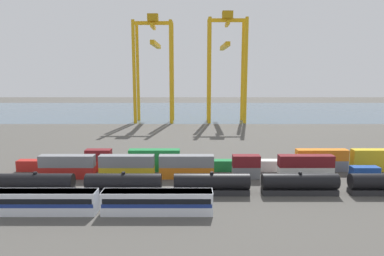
# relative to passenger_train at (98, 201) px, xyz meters

# --- Properties ---
(ground_plane) EXTENTS (420.00, 420.00, 0.00)m
(ground_plane) POSITION_rel_passenger_train_xyz_m (16.07, 60.53, -2.14)
(ground_plane) COLOR #4C4944
(harbour_water) EXTENTS (400.00, 110.00, 0.01)m
(harbour_water) POSITION_rel_passenger_train_xyz_m (16.07, 154.83, -2.14)
(harbour_water) COLOR #475B6B
(harbour_water) RESTS_ON ground_plane
(passenger_train) EXTENTS (37.64, 3.14, 3.90)m
(passenger_train) POSITION_rel_passenger_train_xyz_m (0.00, 0.00, 0.00)
(passenger_train) COLOR silver
(passenger_train) RESTS_ON ground_plane
(freight_tank_row) EXTENTS (82.36, 2.98, 4.44)m
(freight_tank_row) POSITION_rel_passenger_train_xyz_m (19.19, 9.09, -0.03)
(freight_tank_row) COLOR #232326
(freight_tank_row) RESTS_ON ground_plane
(shipping_container_0) EXTENTS (12.10, 2.44, 2.60)m
(shipping_container_0) POSITION_rel_passenger_train_xyz_m (-12.31, 19.35, -0.84)
(shipping_container_0) COLOR #AD211C
(shipping_container_0) RESTS_ON ground_plane
(shipping_container_1) EXTENTS (12.10, 2.44, 2.60)m
(shipping_container_1) POSITION_rel_passenger_train_xyz_m (-12.31, 19.35, 1.76)
(shipping_container_1) COLOR slate
(shipping_container_1) RESTS_ON shipping_container_0
(shipping_container_2) EXTENTS (12.10, 2.44, 2.60)m
(shipping_container_2) POSITION_rel_passenger_train_xyz_m (0.93, 19.35, -0.84)
(shipping_container_2) COLOR gold
(shipping_container_2) RESTS_ON ground_plane
(shipping_container_3) EXTENTS (12.10, 2.44, 2.60)m
(shipping_container_3) POSITION_rel_passenger_train_xyz_m (0.93, 19.35, 1.76)
(shipping_container_3) COLOR slate
(shipping_container_3) RESTS_ON shipping_container_2
(shipping_container_4) EXTENTS (12.10, 2.44, 2.60)m
(shipping_container_4) POSITION_rel_passenger_train_xyz_m (14.16, 19.35, -0.84)
(shipping_container_4) COLOR orange
(shipping_container_4) RESTS_ON ground_plane
(shipping_container_5) EXTENTS (12.10, 2.44, 2.60)m
(shipping_container_5) POSITION_rel_passenger_train_xyz_m (14.16, 19.35, 1.76)
(shipping_container_5) COLOR slate
(shipping_container_5) RESTS_ON shipping_container_4
(shipping_container_6) EXTENTS (6.04, 2.44, 2.60)m
(shipping_container_6) POSITION_rel_passenger_train_xyz_m (27.40, 19.35, -0.84)
(shipping_container_6) COLOR slate
(shipping_container_6) RESTS_ON ground_plane
(shipping_container_7) EXTENTS (6.04, 2.44, 2.60)m
(shipping_container_7) POSITION_rel_passenger_train_xyz_m (27.40, 19.35, 1.76)
(shipping_container_7) COLOR maroon
(shipping_container_7) RESTS_ON shipping_container_6
(shipping_container_8) EXTENTS (12.10, 2.44, 2.60)m
(shipping_container_8) POSITION_rel_passenger_train_xyz_m (40.64, 19.35, -0.84)
(shipping_container_8) COLOR silver
(shipping_container_8) RESTS_ON ground_plane
(shipping_container_9) EXTENTS (12.10, 2.44, 2.60)m
(shipping_container_9) POSITION_rel_passenger_train_xyz_m (40.64, 19.35, 1.76)
(shipping_container_9) COLOR maroon
(shipping_container_9) RESTS_ON shipping_container_8
(shipping_container_10) EXTENTS (6.04, 2.44, 2.60)m
(shipping_container_10) POSITION_rel_passenger_train_xyz_m (53.88, 19.35, -0.84)
(shipping_container_10) COLOR #1C4299
(shipping_container_10) RESTS_ON ground_plane
(shipping_container_11) EXTENTS (12.10, 2.44, 2.60)m
(shipping_container_11) POSITION_rel_passenger_train_xyz_m (-20.21, 25.08, -0.84)
(shipping_container_11) COLOR #AD211C
(shipping_container_11) RESTS_ON ground_plane
(shipping_container_12) EXTENTS (6.04, 2.44, 2.60)m
(shipping_container_12) POSITION_rel_passenger_train_xyz_m (-6.90, 25.08, -0.84)
(shipping_container_12) COLOR #AD211C
(shipping_container_12) RESTS_ON ground_plane
(shipping_container_13) EXTENTS (6.04, 2.44, 2.60)m
(shipping_container_13) POSITION_rel_passenger_train_xyz_m (-6.90, 25.08, 1.76)
(shipping_container_13) COLOR maroon
(shipping_container_13) RESTS_ON shipping_container_12
(shipping_container_14) EXTENTS (12.10, 2.44, 2.60)m
(shipping_container_14) POSITION_rel_passenger_train_xyz_m (6.41, 25.08, -0.84)
(shipping_container_14) COLOR #197538
(shipping_container_14) RESTS_ON ground_plane
(shipping_container_15) EXTENTS (12.10, 2.44, 2.60)m
(shipping_container_15) POSITION_rel_passenger_train_xyz_m (6.41, 25.08, 1.76)
(shipping_container_15) COLOR #197538
(shipping_container_15) RESTS_ON shipping_container_14
(shipping_container_16) EXTENTS (12.10, 2.44, 2.60)m
(shipping_container_16) POSITION_rel_passenger_train_xyz_m (19.71, 25.08, -0.84)
(shipping_container_16) COLOR #197538
(shipping_container_16) RESTS_ON ground_plane
(shipping_container_17) EXTENTS (12.10, 2.44, 2.60)m
(shipping_container_17) POSITION_rel_passenger_train_xyz_m (33.02, 25.08, -0.84)
(shipping_container_17) COLOR silver
(shipping_container_17) RESTS_ON ground_plane
(shipping_container_18) EXTENTS (12.10, 2.44, 2.60)m
(shipping_container_18) POSITION_rel_passenger_train_xyz_m (46.32, 25.08, -0.84)
(shipping_container_18) COLOR slate
(shipping_container_18) RESTS_ON ground_plane
(shipping_container_19) EXTENTS (12.10, 2.44, 2.60)m
(shipping_container_19) POSITION_rel_passenger_train_xyz_m (46.32, 25.08, 1.76)
(shipping_container_19) COLOR orange
(shipping_container_19) RESTS_ON shipping_container_18
(shipping_container_20) EXTENTS (12.10, 2.44, 2.60)m
(shipping_container_20) POSITION_rel_passenger_train_xyz_m (59.63, 25.08, -0.84)
(shipping_container_20) COLOR gold
(shipping_container_20) RESTS_ON ground_plane
(shipping_container_21) EXTENTS (12.10, 2.44, 2.60)m
(shipping_container_21) POSITION_rel_passenger_train_xyz_m (59.63, 25.08, 1.76)
(shipping_container_21) COLOR gold
(shipping_container_21) RESTS_ON shipping_container_20
(gantry_crane_west) EXTENTS (18.32, 33.29, 49.60)m
(gantry_crane_west) POSITION_rel_passenger_train_xyz_m (-2.50, 109.66, 27.87)
(gantry_crane_west) COLOR gold
(gantry_crane_west) RESTS_ON ground_plane
(gantry_crane_central) EXTENTS (18.06, 34.43, 50.83)m
(gantry_crane_central) POSITION_rel_passenger_train_xyz_m (31.59, 109.84, 28.25)
(gantry_crane_central) COLOR gold
(gantry_crane_central) RESTS_ON ground_plane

